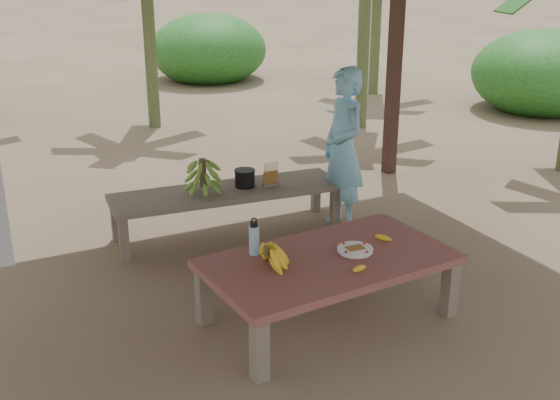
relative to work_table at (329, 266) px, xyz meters
name	(u,v)px	position (x,y,z in m)	size (l,w,h in m)	color
ground	(259,302)	(-0.36, 0.45, -0.43)	(80.00, 80.00, 0.00)	brown
work_table	(329,266)	(0.00, 0.00, 0.00)	(1.88, 1.14, 0.50)	brown
bench	(227,195)	(-0.05, 1.84, -0.04)	(2.24, 0.78, 0.45)	brown
ripe_banana_bunch	(267,256)	(-0.48, 0.05, 0.16)	(0.30, 0.26, 0.18)	yellow
plate	(355,250)	(0.22, 0.00, 0.08)	(0.27, 0.27, 0.04)	white
loose_banana_front	(359,269)	(0.08, -0.29, 0.09)	(0.04, 0.15, 0.04)	yellow
loose_banana_side	(383,238)	(0.53, 0.09, 0.09)	(0.04, 0.13, 0.04)	yellow
water_flask	(254,239)	(-0.46, 0.30, 0.19)	(0.08, 0.08, 0.29)	teal
green_banana_stalk	(203,175)	(-0.28, 1.86, 0.19)	(0.30, 0.30, 0.35)	#598C2D
cooking_pot	(245,179)	(0.13, 1.84, 0.10)	(0.19, 0.19, 0.16)	black
skewer_rack	(271,174)	(0.36, 1.75, 0.14)	(0.18, 0.08, 0.24)	#A57F47
woman	(343,149)	(1.03, 1.53, 0.35)	(0.58, 0.38, 1.58)	#77BFE2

